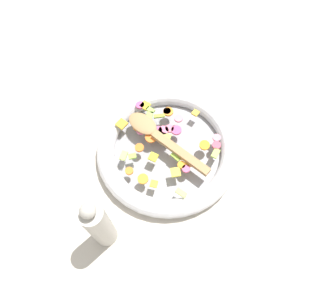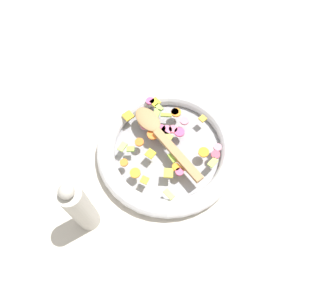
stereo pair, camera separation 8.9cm
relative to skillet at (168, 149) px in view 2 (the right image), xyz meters
The scene contains 5 objects.
ground_plane 0.02m from the skillet, ahead, with size 4.00×4.00×0.00m, color beige.
skillet is the anchor object (origin of this frame).
chopped_vegetables 0.04m from the skillet, ahead, with size 0.30×0.28×0.01m.
wooden_spoon 0.05m from the skillet, ahead, with size 0.28×0.06×0.01m.
pepper_mill 0.29m from the skillet, 100.85° to the left, with size 0.05×0.05×0.24m.
Camera 2 is at (-0.34, 0.22, 0.84)m, focal length 35.00 mm.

